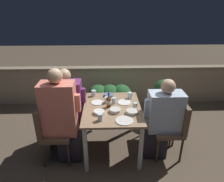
% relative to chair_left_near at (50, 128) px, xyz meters
% --- Properties ---
extents(ground_plane, '(16.00, 16.00, 0.00)m').
position_rel_chair_left_near_xyz_m(ground_plane, '(0.86, 0.19, -0.52)').
color(ground_plane, brown).
extents(parapet_wall, '(9.00, 0.18, 0.83)m').
position_rel_chair_left_near_xyz_m(parapet_wall, '(0.86, 1.76, -0.10)').
color(parapet_wall, gray).
rests_on(parapet_wall, ground_plane).
extents(dining_table, '(0.81, 1.00, 0.72)m').
position_rel_chair_left_near_xyz_m(dining_table, '(0.86, 0.19, 0.11)').
color(dining_table, '#937556').
rests_on(dining_table, ground_plane).
extents(planter_hedge, '(0.84, 0.47, 0.62)m').
position_rel_chair_left_near_xyz_m(planter_hedge, '(0.85, 1.23, -0.17)').
color(planter_hedge, brown).
rests_on(planter_hedge, ground_plane).
extents(chair_left_near, '(0.41, 0.40, 0.86)m').
position_rel_chair_left_near_xyz_m(chair_left_near, '(0.00, 0.00, 0.00)').
color(chair_left_near, brown).
rests_on(chair_left_near, ground_plane).
extents(person_coral_top, '(0.51, 0.26, 1.37)m').
position_rel_chair_left_near_xyz_m(person_coral_top, '(0.19, -0.00, 0.17)').
color(person_coral_top, '#282833').
rests_on(person_coral_top, ground_plane).
extents(chair_left_far, '(0.41, 0.40, 0.86)m').
position_rel_chair_left_near_xyz_m(chair_left_far, '(0.03, 0.37, 0.00)').
color(chair_left_far, brown).
rests_on(chair_left_far, ground_plane).
extents(person_purple_stripe, '(0.51, 0.26, 1.24)m').
position_rel_chair_left_near_xyz_m(person_purple_stripe, '(0.22, 0.37, 0.10)').
color(person_purple_stripe, '#282833').
rests_on(person_purple_stripe, ground_plane).
extents(chair_right_near, '(0.41, 0.40, 0.86)m').
position_rel_chair_left_near_xyz_m(chair_right_near, '(1.74, 0.04, 0.00)').
color(chair_right_near, brown).
rests_on(chair_right_near, ground_plane).
extents(person_blue_shirt, '(0.52, 0.26, 1.20)m').
position_rel_chair_left_near_xyz_m(person_blue_shirt, '(1.55, 0.04, 0.08)').
color(person_blue_shirt, '#282833').
rests_on(person_blue_shirt, ground_plane).
extents(chair_right_far, '(0.41, 0.40, 0.86)m').
position_rel_chair_left_near_xyz_m(chair_right_far, '(1.68, 0.36, 0.00)').
color(chair_right_far, brown).
rests_on(chair_right_far, ground_plane).
extents(beer_bottle, '(0.07, 0.07, 0.23)m').
position_rel_chair_left_near_xyz_m(beer_bottle, '(0.81, 0.20, 0.29)').
color(beer_bottle, brown).
rests_on(beer_bottle, dining_table).
extents(plate_0, '(0.23, 0.23, 0.01)m').
position_rel_chair_left_near_xyz_m(plate_0, '(1.00, -0.17, 0.21)').
color(plate_0, silver).
rests_on(plate_0, dining_table).
extents(plate_1, '(0.20, 0.20, 0.01)m').
position_rel_chair_left_near_xyz_m(plate_1, '(1.05, 0.32, 0.21)').
color(plate_1, white).
rests_on(plate_1, dining_table).
extents(plate_2, '(0.18, 0.18, 0.01)m').
position_rel_chair_left_near_xyz_m(plate_2, '(0.65, 0.33, 0.21)').
color(plate_2, white).
rests_on(plate_2, dining_table).
extents(bowl_0, '(0.15, 0.15, 0.04)m').
position_rel_chair_left_near_xyz_m(bowl_0, '(0.68, 0.02, 0.23)').
color(bowl_0, silver).
rests_on(bowl_0, dining_table).
extents(bowl_1, '(0.16, 0.16, 0.05)m').
position_rel_chair_left_near_xyz_m(bowl_1, '(1.12, 0.01, 0.23)').
color(bowl_1, beige).
rests_on(bowl_1, dining_table).
extents(bowl_2, '(0.15, 0.15, 0.04)m').
position_rel_chair_left_near_xyz_m(bowl_2, '(0.82, 0.56, 0.23)').
color(bowl_2, '#4C709E').
rests_on(bowl_2, dining_table).
extents(bowl_3, '(0.15, 0.15, 0.05)m').
position_rel_chair_left_near_xyz_m(bowl_3, '(0.90, 0.06, 0.23)').
color(bowl_3, beige).
rests_on(bowl_3, dining_table).
extents(glass_cup_0, '(0.07, 0.07, 0.09)m').
position_rel_chair_left_near_xyz_m(glass_cup_0, '(0.58, 0.57, 0.25)').
color(glass_cup_0, silver).
rests_on(glass_cup_0, dining_table).
extents(glass_cup_1, '(0.07, 0.07, 0.10)m').
position_rel_chair_left_near_xyz_m(glass_cup_1, '(1.14, 0.46, 0.26)').
color(glass_cup_1, silver).
rests_on(glass_cup_1, dining_table).
extents(glass_cup_2, '(0.06, 0.06, 0.08)m').
position_rel_chair_left_near_xyz_m(glass_cup_2, '(1.19, 0.16, 0.24)').
color(glass_cup_2, silver).
rests_on(glass_cup_2, dining_table).
extents(glass_cup_3, '(0.07, 0.07, 0.10)m').
position_rel_chair_left_near_xyz_m(glass_cup_3, '(0.70, -0.15, 0.25)').
color(glass_cup_3, silver).
rests_on(glass_cup_3, dining_table).
extents(glass_cup_4, '(0.06, 0.06, 0.09)m').
position_rel_chair_left_near_xyz_m(glass_cup_4, '(0.89, 0.31, 0.25)').
color(glass_cup_4, silver).
rests_on(glass_cup_4, dining_table).
extents(glass_cup_5, '(0.07, 0.07, 0.09)m').
position_rel_chair_left_near_xyz_m(glass_cup_5, '(0.79, 0.34, 0.25)').
color(glass_cup_5, silver).
rests_on(glass_cup_5, dining_table).
extents(potted_plant, '(0.40, 0.40, 0.81)m').
position_rel_chair_left_near_xyz_m(potted_plant, '(1.86, 1.01, -0.02)').
color(potted_plant, '#9E5638').
rests_on(potted_plant, ground_plane).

